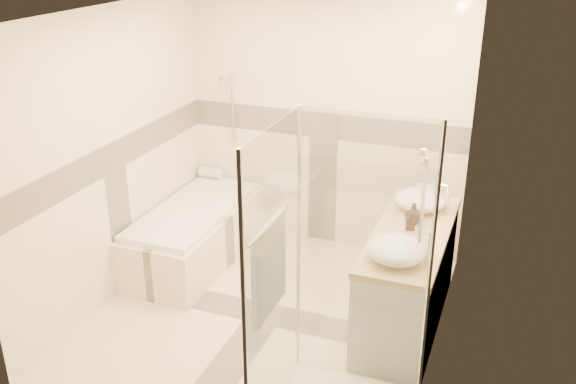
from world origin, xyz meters
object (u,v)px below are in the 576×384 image
(vessel_sink_far, at_px, (396,250))
(amenity_bottle_a, at_px, (411,221))
(shower_enclosure, at_px, (326,352))
(vessel_sink_near, at_px, (420,200))
(bathtub, at_px, (195,231))
(vanity, at_px, (408,278))
(amenity_bottle_b, at_px, (414,213))

(vessel_sink_far, distance_m, amenity_bottle_a, 0.54)
(shower_enclosure, relative_size, vessel_sink_near, 4.76)
(vessel_sink_far, bearing_deg, amenity_bottle_a, 90.00)
(vessel_sink_near, bearing_deg, bathtub, -177.41)
(vessel_sink_near, bearing_deg, vanity, -87.44)
(vanity, relative_size, vessel_sink_far, 3.73)
(vanity, distance_m, shower_enclosure, 1.31)
(bathtub, distance_m, shower_enclosure, 2.47)
(vanity, height_order, vessel_sink_near, vessel_sink_near)
(vanity, relative_size, vessel_sink_near, 3.78)
(vanity, height_order, vessel_sink_far, vessel_sink_far)
(shower_enclosure, height_order, vessel_sink_near, shower_enclosure)
(amenity_bottle_a, bearing_deg, vessel_sink_near, 90.00)
(bathtub, height_order, vanity, vanity)
(amenity_bottle_b, bearing_deg, vessel_sink_near, 90.00)
(vessel_sink_near, bearing_deg, shower_enclosure, -99.03)
(vessel_sink_far, xyz_separation_m, amenity_bottle_b, (0.00, 0.66, 0.00))
(shower_enclosure, height_order, vessel_sink_far, shower_enclosure)
(vessel_sink_far, bearing_deg, bathtub, 157.94)
(vanity, relative_size, amenity_bottle_b, 9.26)
(bathtub, height_order, amenity_bottle_b, amenity_bottle_b)
(vessel_sink_far, distance_m, amenity_bottle_b, 0.66)
(vanity, relative_size, amenity_bottle_a, 10.52)
(shower_enclosure, xyz_separation_m, vessel_sink_near, (0.27, 1.72, 0.43))
(bathtub, relative_size, vessel_sink_near, 3.97)
(amenity_bottle_a, xyz_separation_m, amenity_bottle_b, (0.00, 0.12, 0.01))
(bathtub, height_order, shower_enclosure, shower_enclosure)
(bathtub, distance_m, amenity_bottle_a, 2.24)
(vanity, bearing_deg, shower_enclosure, -102.97)
(amenity_bottle_b, bearing_deg, bathtub, 174.57)
(bathtub, xyz_separation_m, vanity, (2.15, -0.35, 0.12))
(bathtub, relative_size, vanity, 1.05)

